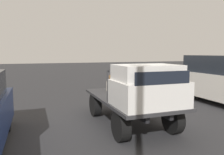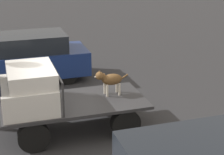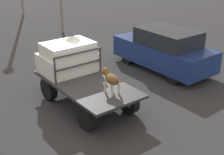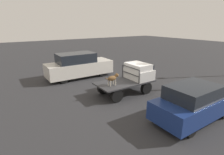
{
  "view_description": "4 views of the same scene",
  "coord_description": "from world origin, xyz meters",
  "views": [
    {
      "loc": [
        5.86,
        -2.68,
        2.13
      ],
      "look_at": [
        -1.07,
        -0.17,
        1.29
      ],
      "focal_mm": 35.0,
      "sensor_mm": 36.0,
      "label": 1
    },
    {
      "loc": [
        1.73,
        8.68,
        4.63
      ],
      "look_at": [
        -1.07,
        -0.17,
        1.29
      ],
      "focal_mm": 60.0,
      "sensor_mm": 36.0,
      "label": 2
    },
    {
      "loc": [
        -7.42,
        4.69,
        4.74
      ],
      "look_at": [
        -1.07,
        -0.17,
        1.29
      ],
      "focal_mm": 50.0,
      "sensor_mm": 36.0,
      "label": 3
    },
    {
      "loc": [
        -6.32,
        -8.2,
        4.27
      ],
      "look_at": [
        -1.07,
        -0.17,
        1.29
      ],
      "focal_mm": 28.0,
      "sensor_mm": 36.0,
      "label": 4
    }
  ],
  "objects": [
    {
      "name": "ground_plane",
      "position": [
        0.0,
        0.0,
        0.0
      ],
      "size": [
        80.0,
        80.0,
        0.0
      ],
      "primitive_type": "plane",
      "color": "#2D2D30"
    },
    {
      "name": "truck_cab",
      "position": [
        1.11,
        0.0,
        1.3
      ],
      "size": [
        1.3,
        1.69,
        1.02
      ],
      "color": "silver",
      "rests_on": "flatbed_truck"
    },
    {
      "name": "dog",
      "position": [
        -0.99,
        -0.17,
        1.25
      ],
      "size": [
        0.94,
        0.3,
        0.71
      ],
      "rotation": [
        0.0,
        0.0,
        -0.23
      ],
      "color": "beige",
      "rests_on": "flatbed_truck"
    },
    {
      "name": "flatbed_truck",
      "position": [
        0.0,
        0.0,
        0.58
      ],
      "size": [
        3.66,
        1.81,
        0.81
      ],
      "color": "black",
      "rests_on": "ground"
    },
    {
      "name": "parked_sedan",
      "position": [
        0.74,
        -4.19,
        0.84
      ],
      "size": [
        4.22,
        1.8,
        1.69
      ],
      "rotation": [
        0.0,
        0.0,
        0.12
      ],
      "color": "black",
      "rests_on": "ground"
    },
    {
      "name": "truck_headboard",
      "position": [
        0.42,
        0.0,
        1.38
      ],
      "size": [
        0.04,
        1.69,
        0.85
      ],
      "color": "#2D2D30",
      "rests_on": "flatbed_truck"
    }
  ]
}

